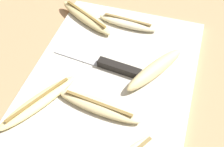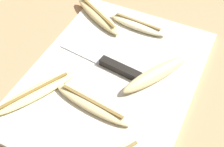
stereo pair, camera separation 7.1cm
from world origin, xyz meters
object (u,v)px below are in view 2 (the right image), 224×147
object	(u,v)px
banana_mellow_near	(156,74)
banana_spotted_left	(98,15)
knife	(113,66)
banana_bright_far	(138,25)
banana_golden_short	(36,93)
banana_ripe_center	(93,104)

from	to	relation	value
banana_mellow_near	banana_spotted_left	distance (m)	0.26
knife	banana_bright_far	distance (m)	0.16
banana_golden_short	banana_spotted_left	bearing A→B (deg)	0.01
knife	banana_ripe_center	xyz separation A→B (m)	(-0.12, -0.01, 0.00)
banana_golden_short	banana_spotted_left	distance (m)	0.29
banana_bright_far	banana_golden_short	size ratio (longest dim) A/B	0.85
banana_mellow_near	banana_golden_short	size ratio (longest dim) A/B	0.89
banana_mellow_near	banana_bright_far	bearing A→B (deg)	35.05
banana_mellow_near	banana_golden_short	distance (m)	0.27
banana_bright_far	banana_spotted_left	xyz separation A→B (m)	(-0.01, 0.11, 0.00)
banana_golden_short	knife	bearing A→B (deg)	-39.09
banana_bright_far	banana_spotted_left	world-z (taller)	same
banana_ripe_center	banana_spotted_left	bearing A→B (deg)	25.27
banana_ripe_center	banana_bright_far	bearing A→B (deg)	2.69
knife	banana_spotted_left	distance (m)	0.19
banana_spotted_left	banana_mellow_near	bearing A→B (deg)	-122.30
banana_ripe_center	banana_mellow_near	bearing A→B (deg)	-35.21
knife	banana_ripe_center	bearing A→B (deg)	-169.11
knife	banana_golden_short	size ratio (longest dim) A/B	1.16
banana_golden_short	banana_ripe_center	xyz separation A→B (m)	(0.03, -0.13, 0.00)
banana_mellow_near	banana_ripe_center	bearing A→B (deg)	144.79
knife	banana_ripe_center	world-z (taller)	banana_ripe_center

